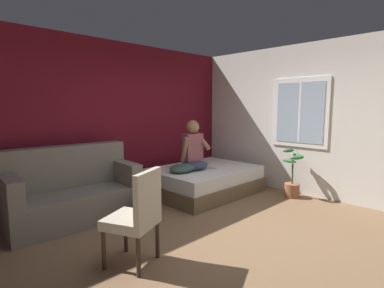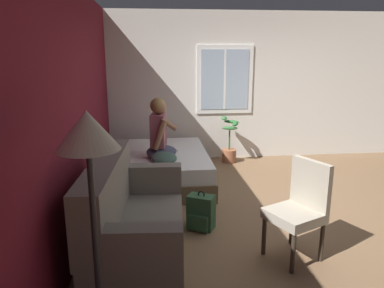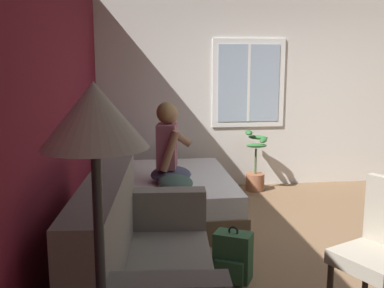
% 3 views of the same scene
% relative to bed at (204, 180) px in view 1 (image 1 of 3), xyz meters
% --- Properties ---
extents(ground_plane, '(40.00, 40.00, 0.00)m').
position_rel_bed_xyz_m(ground_plane, '(-1.17, -1.61, -0.24)').
color(ground_plane, brown).
extents(wall_back_accent, '(9.81, 0.16, 2.70)m').
position_rel_bed_xyz_m(wall_back_accent, '(-1.17, 0.99, 1.11)').
color(wall_back_accent, maroon).
rests_on(wall_back_accent, ground).
extents(wall_side_with_window, '(0.19, 6.45, 2.70)m').
position_rel_bed_xyz_m(wall_side_with_window, '(1.31, -1.61, 1.12)').
color(wall_side_with_window, silver).
rests_on(wall_side_with_window, ground).
extents(bed, '(1.93, 1.42, 0.48)m').
position_rel_bed_xyz_m(bed, '(0.00, 0.00, 0.00)').
color(bed, brown).
rests_on(bed, ground).
extents(couch, '(1.76, 0.94, 1.04)m').
position_rel_bed_xyz_m(couch, '(-2.29, 0.37, 0.16)').
color(couch, slate).
rests_on(couch, ground).
extents(side_chair, '(0.61, 0.61, 0.98)m').
position_rel_bed_xyz_m(side_chair, '(-2.33, -1.27, 0.30)').
color(side_chair, '#382D23').
rests_on(side_chair, ground).
extents(person_seated, '(0.59, 0.52, 0.88)m').
position_rel_bed_xyz_m(person_seated, '(-0.25, 0.03, 0.60)').
color(person_seated, '#383D51').
rests_on(person_seated, bed).
extents(backpack, '(0.33, 0.35, 0.46)m').
position_rel_bed_xyz_m(backpack, '(-1.64, -0.39, -0.04)').
color(backpack, '#2D5133').
rests_on(backpack, ground).
extents(throw_pillow, '(0.48, 0.36, 0.14)m').
position_rel_bed_xyz_m(throw_pillow, '(-0.56, -0.01, 0.31)').
color(throw_pillow, '#385147').
rests_on(throw_pillow, bed).
extents(cell_phone, '(0.11, 0.16, 0.01)m').
position_rel_bed_xyz_m(cell_phone, '(0.03, -0.17, 0.25)').
color(cell_phone, '#B7B7BC').
rests_on(cell_phone, bed).
extents(potted_plant, '(0.39, 0.37, 0.85)m').
position_rel_bed_xyz_m(potted_plant, '(0.93, -1.26, 0.07)').
color(potted_plant, '#995B3D').
rests_on(potted_plant, ground).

